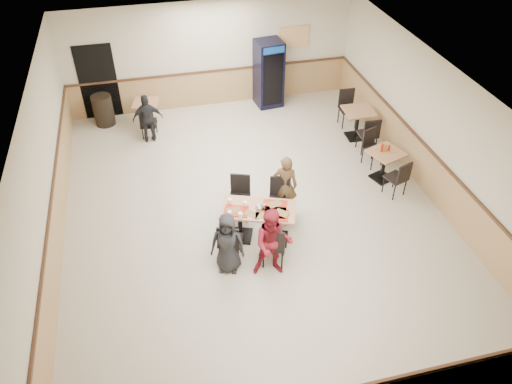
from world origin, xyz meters
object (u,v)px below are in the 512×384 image
object	(u,v)px
diner_man_opposite	(285,185)
lone_diner	(148,119)
back_table	(147,110)
side_table_near	(385,161)
diner_woman_left	(228,243)
diner_woman_right	(273,243)
pepsi_cooler	(269,74)
side_table_far	(358,119)
trash_bin	(103,110)
main_table	(258,219)

from	to	relation	value
diner_man_opposite	lone_diner	world-z (taller)	diner_man_opposite
back_table	side_table_near	bearing A→B (deg)	-36.19
diner_woman_left	lone_diner	world-z (taller)	lone_diner
lone_diner	side_table_near	distance (m)	5.98
diner_woman_left	lone_diner	bearing A→B (deg)	120.83
side_table_near	diner_man_opposite	bearing A→B (deg)	-166.73
back_table	diner_man_opposite	bearing A→B (deg)	-59.49
diner_woman_right	pepsi_cooler	xyz separation A→B (m)	(1.63, 6.42, 0.21)
side_table_far	back_table	distance (m)	5.63
trash_bin	side_table_far	bearing A→B (deg)	-19.55
lone_diner	back_table	distance (m)	0.82
side_table_near	back_table	size ratio (longest dim) A/B	1.13
lone_diner	diner_woman_right	bearing A→B (deg)	109.99
diner_woman_left	side_table_near	bearing A→B (deg)	43.86
diner_woman_left	trash_bin	bearing A→B (deg)	128.51
side_table_near	pepsi_cooler	size ratio (longest dim) A/B	0.46
main_table	back_table	world-z (taller)	main_table
trash_bin	lone_diner	bearing A→B (deg)	-45.16
side_table_far	back_table	xyz separation A→B (m)	(-5.29, 1.93, -0.06)
diner_woman_right	diner_man_opposite	size ratio (longest dim) A/B	1.04
pepsi_cooler	trash_bin	bearing A→B (deg)	174.38
diner_man_opposite	side_table_near	world-z (taller)	diner_man_opposite
side_table_near	side_table_far	distance (m)	1.86
diner_woman_left	side_table_far	world-z (taller)	diner_woman_left
trash_bin	diner_woman_left	bearing A→B (deg)	-69.80
diner_woman_left	diner_man_opposite	world-z (taller)	diner_man_opposite
side_table_near	side_table_far	world-z (taller)	side_table_far
diner_woman_left	side_table_far	size ratio (longest dim) A/B	1.62
side_table_far	pepsi_cooler	xyz separation A→B (m)	(-1.78, 2.33, 0.42)
side_table_near	diner_woman_left	bearing A→B (deg)	-154.46
diner_woman_right	pepsi_cooler	distance (m)	6.63
lone_diner	pepsi_cooler	size ratio (longest dim) A/B	0.69
main_table	diner_man_opposite	world-z (taller)	diner_man_opposite
diner_woman_right	lone_diner	world-z (taller)	diner_woman_right
back_table	trash_bin	xyz separation A→B (m)	(-1.14, 0.35, -0.05)
diner_man_opposite	trash_bin	world-z (taller)	diner_man_opposite
main_table	side_table_near	world-z (taller)	main_table
diner_woman_left	diner_woman_right	xyz separation A→B (m)	(0.78, -0.29, 0.09)
diner_woman_left	side_table_near	size ratio (longest dim) A/B	1.47
side_table_far	back_table	bearing A→B (deg)	159.91
diner_man_opposite	trash_bin	distance (m)	6.05
main_table	diner_man_opposite	distance (m)	1.02
diner_woman_right	side_table_far	xyz separation A→B (m)	(3.41, 4.09, -0.21)
diner_man_opposite	side_table_far	world-z (taller)	diner_man_opposite
lone_diner	back_table	size ratio (longest dim) A/B	1.67
back_table	trash_bin	size ratio (longest dim) A/B	0.92
back_table	pepsi_cooler	bearing A→B (deg)	6.39
diner_woman_right	lone_diner	bearing A→B (deg)	122.63
diner_woman_left	side_table_near	distance (m)	4.53
main_table	lone_diner	world-z (taller)	lone_diner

